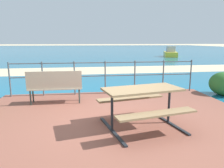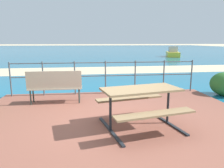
# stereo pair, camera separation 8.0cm
# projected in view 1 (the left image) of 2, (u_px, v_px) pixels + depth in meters

# --- Properties ---
(ground_plane) EXTENTS (240.00, 240.00, 0.00)m
(ground_plane) POSITION_uv_depth(u_px,v_px,m) (117.00, 122.00, 4.67)
(ground_plane) COLOR beige
(patio_paving) EXTENTS (6.40, 5.20, 0.06)m
(patio_paving) POSITION_uv_depth(u_px,v_px,m) (117.00, 121.00, 4.66)
(patio_paving) COLOR brown
(patio_paving) RESTS_ON ground
(sea_water) EXTENTS (90.00, 90.00, 0.01)m
(sea_water) POSITION_uv_depth(u_px,v_px,m) (86.00, 50.00, 43.51)
(sea_water) COLOR #196B8E
(sea_water) RESTS_ON ground
(beach_strip) EXTENTS (54.04, 4.13, 0.01)m
(beach_strip) POSITION_uv_depth(u_px,v_px,m) (95.00, 70.00, 12.89)
(beach_strip) COLOR beige
(beach_strip) RESTS_ON ground
(picnic_table) EXTENTS (1.76, 1.65, 0.79)m
(picnic_table) POSITION_uv_depth(u_px,v_px,m) (142.00, 98.00, 4.14)
(picnic_table) COLOR #8C704C
(picnic_table) RESTS_ON patio_paving
(park_bench) EXTENTS (1.45, 0.41, 0.92)m
(park_bench) POSITION_uv_depth(u_px,v_px,m) (55.00, 85.00, 5.73)
(park_bench) COLOR #BCAD93
(park_bench) RESTS_ON patio_paving
(railing_fence) EXTENTS (5.94, 0.04, 1.07)m
(railing_fence) POSITION_uv_depth(u_px,v_px,m) (105.00, 74.00, 6.83)
(railing_fence) COLOR #4C5156
(railing_fence) RESTS_ON patio_paving
(shrub_right) EXTENTS (0.94, 0.94, 0.77)m
(shrub_right) POSITION_uv_depth(u_px,v_px,m) (224.00, 84.00, 6.91)
(shrub_right) COLOR #2D6628
(shrub_right) RESTS_ON ground
(boat_near) EXTENTS (2.16, 3.62, 1.20)m
(boat_near) POSITION_uv_depth(u_px,v_px,m) (170.00, 53.00, 24.18)
(boat_near) COLOR yellow
(boat_near) RESTS_ON sea_water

